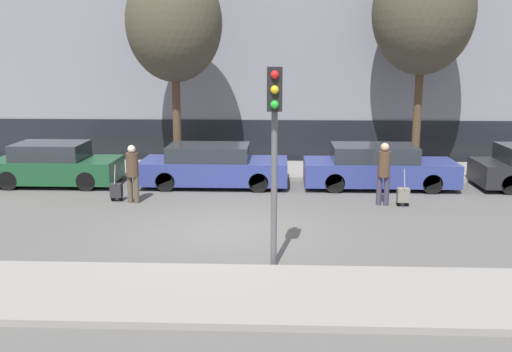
{
  "coord_description": "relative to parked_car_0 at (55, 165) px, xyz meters",
  "views": [
    {
      "loc": [
        1.23,
        -12.9,
        4.1
      ],
      "look_at": [
        0.63,
        1.8,
        0.95
      ],
      "focal_mm": 40.0,
      "sensor_mm": 36.0,
      "label": 1
    }
  ],
  "objects": [
    {
      "name": "trolley_left",
      "position": [
        2.52,
        -2.0,
        -0.32
      ],
      "size": [
        0.34,
        0.29,
        1.05
      ],
      "color": "#262628",
      "rests_on": "ground_plane"
    },
    {
      "name": "bare_tree_near_crossing",
      "position": [
        3.63,
        1.77,
        4.46
      ],
      "size": [
        3.19,
        3.19,
        6.95
      ],
      "color": "#4C3826",
      "rests_on": "sidewalk_far"
    },
    {
      "name": "traffic_light",
      "position": [
        7.05,
        -7.01,
        2.12
      ],
      "size": [
        0.28,
        0.47,
        3.88
      ],
      "color": "#515154",
      "rests_on": "ground_plane"
    },
    {
      "name": "ground_plane",
      "position": [
        5.9,
        -4.66,
        -0.64
      ],
      "size": [
        80.0,
        80.0,
        0.0
      ],
      "primitive_type": "plane",
      "color": "#565451"
    },
    {
      "name": "parked_car_1",
      "position": [
        5.06,
        0.06,
        -0.01
      ],
      "size": [
        4.58,
        1.83,
        1.31
      ],
      "color": "navy",
      "rests_on": "ground_plane"
    },
    {
      "name": "bare_tree_down_street",
      "position": [
        11.94,
        2.53,
        4.83
      ],
      "size": [
        3.42,
        3.42,
        7.46
      ],
      "color": "#4C3826",
      "rests_on": "sidewalk_far"
    },
    {
      "name": "sidewalk_near",
      "position": [
        5.9,
        -8.41,
        -0.58
      ],
      "size": [
        28.0,
        2.5,
        0.12
      ],
      "color": "gray",
      "rests_on": "ground_plane"
    },
    {
      "name": "parked_car_2",
      "position": [
        10.23,
        0.05,
        -0.0
      ],
      "size": [
        4.68,
        1.76,
        1.34
      ],
      "color": "navy",
      "rests_on": "ground_plane"
    },
    {
      "name": "sidewalk_far",
      "position": [
        5.9,
        2.34,
        -0.58
      ],
      "size": [
        28.0,
        3.0,
        0.12
      ],
      "color": "gray",
      "rests_on": "ground_plane"
    },
    {
      "name": "pedestrian_right",
      "position": [
        10.01,
        -2.12,
        0.35
      ],
      "size": [
        0.35,
        0.34,
        1.74
      ],
      "rotation": [
        0.0,
        0.0,
        2.97
      ],
      "color": "#383347",
      "rests_on": "ground_plane"
    },
    {
      "name": "pedestrian_left",
      "position": [
        3.05,
        -2.15,
        0.29
      ],
      "size": [
        0.34,
        0.34,
        1.64
      ],
      "rotation": [
        0.0,
        0.0,
        -0.28
      ],
      "color": "#4C4233",
      "rests_on": "ground_plane"
    },
    {
      "name": "parked_car_0",
      "position": [
        0.0,
        0.0,
        0.0
      ],
      "size": [
        3.92,
        1.78,
        1.35
      ],
      "color": "#194728",
      "rests_on": "ground_plane"
    },
    {
      "name": "trolley_right",
      "position": [
        10.55,
        -2.22,
        -0.33
      ],
      "size": [
        0.34,
        0.29,
        1.05
      ],
      "color": "slate",
      "rests_on": "ground_plane"
    }
  ]
}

